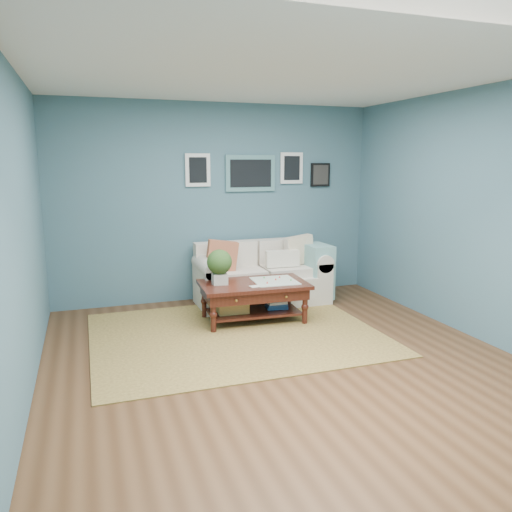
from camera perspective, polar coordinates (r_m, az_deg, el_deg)
name	(u,v)px	position (r m, az deg, el deg)	size (l,w,h in m)	color
room_shell	(285,222)	(4.66, 3.34, 3.88)	(5.00, 5.02, 2.70)	brown
area_rug	(236,334)	(5.69, -2.34, -8.87)	(3.13, 2.51, 0.01)	brown
loveseat	(267,275)	(6.84, 1.22, -2.24)	(1.80, 0.82, 0.93)	silver
coffee_table	(248,290)	(6.02, -0.92, -3.85)	(1.32, 0.81, 0.89)	black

